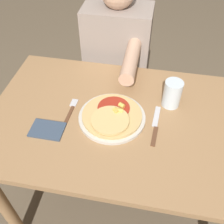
{
  "coord_description": "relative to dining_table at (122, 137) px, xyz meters",
  "views": [
    {
      "loc": [
        0.09,
        -0.75,
        1.6
      ],
      "look_at": [
        -0.05,
        -0.01,
        0.82
      ],
      "focal_mm": 42.0,
      "sensor_mm": 36.0,
      "label": 1
    }
  ],
  "objects": [
    {
      "name": "person_diner",
      "position": [
        -0.12,
        0.55,
        0.03
      ],
      "size": [
        0.37,
        0.52,
        1.17
      ],
      "color": "#2D2D38",
      "rests_on": "ground_plane"
    },
    {
      "name": "dining_table",
      "position": [
        0.0,
        0.0,
        0.0
      ],
      "size": [
        1.17,
        0.74,
        0.78
      ],
      "color": "#9E754C",
      "rests_on": "ground_plane"
    },
    {
      "name": "napkin",
      "position": [
        -0.29,
        -0.12,
        0.13
      ],
      "size": [
        0.14,
        0.1,
        0.01
      ],
      "color": "#38475B",
      "rests_on": "dining_table"
    },
    {
      "name": "drinking_glass",
      "position": [
        0.19,
        0.12,
        0.19
      ],
      "size": [
        0.08,
        0.08,
        0.12
      ],
      "color": "silver",
      "rests_on": "dining_table"
    },
    {
      "name": "fork",
      "position": [
        -0.23,
        -0.0,
        0.13
      ],
      "size": [
        0.03,
        0.18,
        0.0
      ],
      "color": "brown",
      "rests_on": "dining_table"
    },
    {
      "name": "knife",
      "position": [
        0.14,
        -0.02,
        0.13
      ],
      "size": [
        0.03,
        0.22,
        0.0
      ],
      "color": "brown",
      "rests_on": "dining_table"
    },
    {
      "name": "pizza",
      "position": [
        -0.05,
        -0.02,
        0.15
      ],
      "size": [
        0.25,
        0.25,
        0.04
      ],
      "color": "tan",
      "rests_on": "plate"
    },
    {
      "name": "plate",
      "position": [
        -0.05,
        -0.01,
        0.14
      ],
      "size": [
        0.28,
        0.28,
        0.01
      ],
      "color": "beige",
      "rests_on": "dining_table"
    },
    {
      "name": "ground_plane",
      "position": [
        0.0,
        0.0,
        -0.65
      ],
      "size": [
        8.0,
        8.0,
        0.0
      ],
      "primitive_type": "plane",
      "color": "brown"
    }
  ]
}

